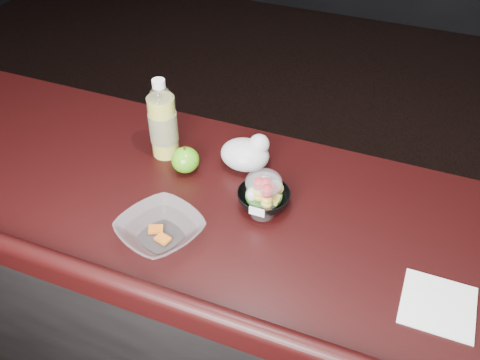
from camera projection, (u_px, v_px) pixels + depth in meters
name	position (u px, v px, depth m)	size (l,w,h in m)	color
counter	(240.00, 319.00, 1.76)	(4.06, 0.71, 1.02)	black
lemonade_bottle	(163.00, 124.00, 1.54)	(0.08, 0.08, 0.25)	gold
fruit_cup	(263.00, 194.00, 1.37)	(0.10, 0.10, 0.14)	white
green_apple	(185.00, 160.00, 1.53)	(0.08, 0.08, 0.08)	#349311
plastic_bag	(247.00, 153.00, 1.54)	(0.14, 0.12, 0.11)	silver
snack_bowl	(263.00, 197.00, 1.42)	(0.16, 0.16, 0.08)	black
takeout_bowl	(160.00, 230.00, 1.33)	(0.26, 0.26, 0.05)	silver
paper_napkin	(438.00, 305.00, 1.19)	(0.16, 0.16, 0.00)	white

